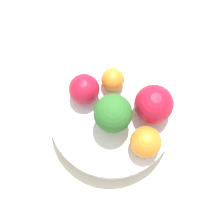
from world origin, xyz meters
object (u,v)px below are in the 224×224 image
object	(u,v)px
orange_front	(146,142)
orange_back	(113,79)
napkin	(25,217)
apple_red	(84,89)
broccoli	(113,114)
apple_green	(154,104)
bowl	(112,117)

from	to	relation	value
orange_front	orange_back	bearing A→B (deg)	83.00
orange_front	napkin	size ratio (longest dim) A/B	0.29
apple_red	orange_front	size ratio (longest dim) A/B	1.01
broccoli	apple_red	bearing A→B (deg)	102.33
apple_red	napkin	distance (m)	0.23
apple_green	napkin	distance (m)	0.27
broccoli	napkin	size ratio (longest dim) A/B	0.44
broccoli	napkin	bearing A→B (deg)	-165.98
orange_front	napkin	world-z (taller)	orange_front
napkin	orange_back	bearing A→B (deg)	24.09
broccoli	bowl	bearing A→B (deg)	64.60
apple_red	orange_back	world-z (taller)	apple_red
bowl	napkin	bearing A→B (deg)	-163.39
orange_front	broccoli	bearing A→B (deg)	108.95
napkin	broccoli	bearing A→B (deg)	14.02
apple_green	orange_back	bearing A→B (deg)	111.42
apple_red	napkin	bearing A→B (deg)	-148.64
orange_front	orange_back	xyz separation A→B (m)	(0.01, 0.11, -0.01)
orange_back	napkin	world-z (taller)	orange_back
bowl	napkin	size ratio (longest dim) A/B	1.24
broccoli	orange_front	world-z (taller)	broccoli
apple_green	orange_back	xyz separation A→B (m)	(-0.03, 0.07, -0.01)
apple_red	orange_back	size ratio (longest dim) A/B	1.29
orange_back	apple_red	bearing A→B (deg)	170.06
apple_red	orange_front	world-z (taller)	same
napkin	apple_red	bearing A→B (deg)	31.36
apple_red	apple_green	distance (m)	0.11
orange_back	apple_green	bearing A→B (deg)	-68.58
apple_red	napkin	world-z (taller)	apple_red
broccoli	apple_red	xyz separation A→B (m)	(-0.01, 0.06, -0.02)
orange_front	apple_green	bearing A→B (deg)	44.33
apple_green	orange_front	world-z (taller)	apple_green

